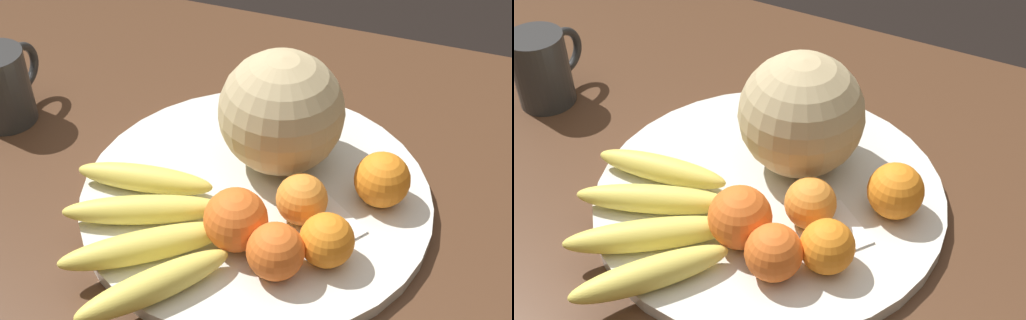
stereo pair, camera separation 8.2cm
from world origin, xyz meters
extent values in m
cube|color=#4C301E|center=(0.00, 0.00, 0.74)|extent=(1.43, 0.96, 0.04)
cube|color=#4C301E|center=(0.63, -0.40, 0.36)|extent=(0.07, 0.07, 0.72)
cylinder|color=silver|center=(0.05, -0.04, 0.77)|extent=(0.42, 0.42, 0.02)
torus|color=navy|center=(0.05, -0.04, 0.78)|extent=(0.42, 0.42, 0.01)
sphere|color=tan|center=(0.04, -0.10, 0.86)|extent=(0.15, 0.15, 0.15)
sphere|color=brown|center=(0.06, 0.03, 0.80)|extent=(0.03, 0.03, 0.03)
ellipsoid|color=#E5D156|center=(0.17, 0.00, 0.80)|extent=(0.17, 0.06, 0.03)
ellipsoid|color=#E5D156|center=(0.15, 0.05, 0.80)|extent=(0.18, 0.10, 0.03)
ellipsoid|color=#E5D156|center=(0.13, 0.10, 0.80)|extent=(0.17, 0.14, 0.04)
ellipsoid|color=#E5D156|center=(0.09, 0.14, 0.80)|extent=(0.14, 0.15, 0.04)
sphere|color=orange|center=(-0.01, 0.07, 0.81)|extent=(0.06, 0.06, 0.06)
sphere|color=orange|center=(0.04, 0.04, 0.82)|extent=(0.07, 0.07, 0.07)
sphere|color=orange|center=(-0.09, -0.08, 0.81)|extent=(0.07, 0.07, 0.07)
sphere|color=orange|center=(-0.01, -0.02, 0.81)|extent=(0.06, 0.06, 0.06)
sphere|color=orange|center=(-0.06, 0.03, 0.81)|extent=(0.06, 0.06, 0.06)
cube|color=white|center=(-0.05, -0.03, 0.78)|extent=(0.08, 0.07, 0.00)
cylinder|color=#2D2D2D|center=(0.43, -0.08, 0.82)|extent=(0.08, 0.08, 0.11)
torus|color=#2D2D2D|center=(0.43, -0.13, 0.82)|extent=(0.02, 0.07, 0.07)
camera|label=1|loc=(-0.16, 0.55, 1.37)|focal=50.00mm
camera|label=2|loc=(-0.24, 0.51, 1.37)|focal=50.00mm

